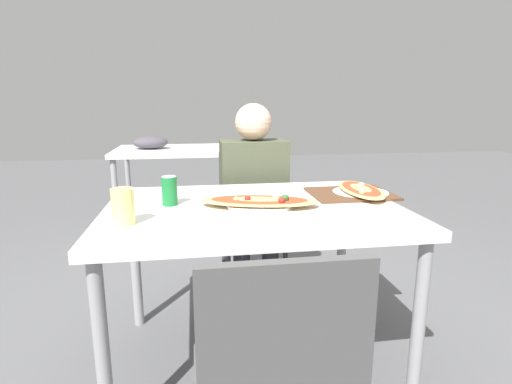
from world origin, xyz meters
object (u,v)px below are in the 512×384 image
at_px(dining_table, 253,221).
at_px(person_seated, 254,185).
at_px(pizza_second, 361,191).
at_px(soda_can, 170,191).
at_px(chair_far_seated, 251,213).
at_px(pizza_main, 260,202).
at_px(drink_glass, 123,207).

bearing_deg(dining_table, person_seated, 81.20).
xyz_separation_m(person_seated, pizza_second, (0.43, -0.54, 0.07)).
bearing_deg(pizza_second, person_seated, 128.39).
distance_m(dining_table, pizza_second, 0.56).
bearing_deg(person_seated, soda_can, 53.12).
height_order(chair_far_seated, pizza_second, chair_far_seated).
bearing_deg(person_seated, pizza_main, 83.44).
xyz_separation_m(chair_far_seated, person_seated, (-0.00, -0.11, 0.20)).
relative_size(dining_table, pizza_second, 2.86).
bearing_deg(drink_glass, dining_table, 21.01).
bearing_deg(chair_far_seated, pizza_second, 123.26).
bearing_deg(drink_glass, chair_far_seated, 58.26).
distance_m(dining_table, soda_can, 0.38).
height_order(person_seated, drink_glass, person_seated).
bearing_deg(chair_far_seated, person_seated, 90.00).
distance_m(dining_table, pizza_main, 0.10).
bearing_deg(person_seated, drink_glass, 55.00).
height_order(drink_glass, pizza_second, drink_glass).
distance_m(dining_table, person_seated, 0.68).
height_order(dining_table, pizza_second, pizza_second).
xyz_separation_m(soda_can, drink_glass, (-0.15, -0.26, 0.00)).
bearing_deg(drink_glass, pizza_main, 18.00).
relative_size(person_seated, soda_can, 9.32).
relative_size(chair_far_seated, pizza_main, 1.63).
relative_size(pizza_main, pizza_second, 1.22).
relative_size(dining_table, drink_glass, 9.35).
relative_size(dining_table, pizza_main, 2.34).
bearing_deg(dining_table, pizza_second, 13.04).
height_order(chair_far_seated, person_seated, person_seated).
xyz_separation_m(soda_can, pizza_second, (0.89, 0.06, -0.04)).
distance_m(person_seated, pizza_main, 0.70).
height_order(chair_far_seated, drink_glass, drink_glass).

